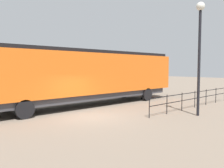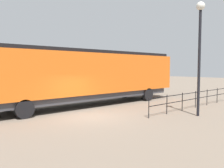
% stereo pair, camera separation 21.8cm
% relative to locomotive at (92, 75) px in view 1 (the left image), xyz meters
% --- Properties ---
extents(ground_plane, '(120.00, 120.00, 0.00)m').
position_rel_locomotive_xyz_m(ground_plane, '(3.54, -2.83, -2.35)').
color(ground_plane, '#756656').
extents(locomotive, '(3.17, 17.03, 4.18)m').
position_rel_locomotive_xyz_m(locomotive, '(0.00, 0.00, 0.00)').
color(locomotive, orange).
rests_on(locomotive, ground_plane).
extents(lamp_post, '(0.50, 0.50, 6.72)m').
position_rel_locomotive_xyz_m(lamp_post, '(7.64, 2.11, 2.25)').
color(lamp_post, black).
rests_on(lamp_post, ground_plane).
extents(platform_fence, '(0.05, 10.59, 1.21)m').
position_rel_locomotive_xyz_m(platform_fence, '(6.09, 4.67, -1.57)').
color(platform_fence, black).
rests_on(platform_fence, ground_plane).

